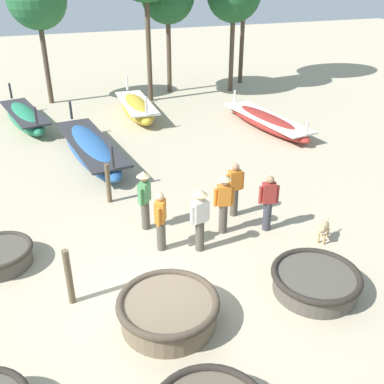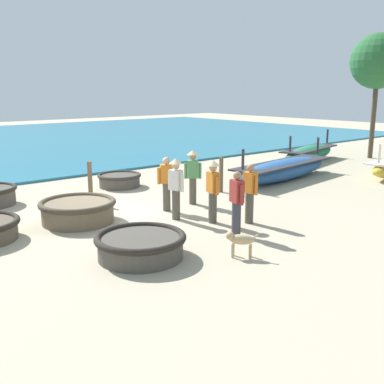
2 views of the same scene
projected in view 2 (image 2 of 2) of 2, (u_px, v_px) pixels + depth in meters
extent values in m
plane|color=tan|center=(105.00, 215.00, 12.65)|extent=(80.00, 80.00, 0.00)
cube|color=teal|center=(12.00, 142.00, 29.79)|extent=(28.00, 52.00, 0.10)
cylinder|color=#4C473F|center=(141.00, 247.00, 9.37)|extent=(1.78, 1.78, 0.44)
torus|color=#28231E|center=(140.00, 237.00, 9.33)|extent=(1.92, 1.92, 0.14)
cylinder|color=#4C473F|center=(120.00, 181.00, 16.24)|extent=(1.46, 1.46, 0.42)
torus|color=#332D26|center=(119.00, 175.00, 16.19)|extent=(1.57, 1.57, 0.12)
cylinder|color=brown|center=(78.00, 212.00, 11.90)|extent=(1.87, 1.87, 0.52)
torus|color=#42382B|center=(77.00, 203.00, 11.84)|extent=(2.02, 2.02, 0.15)
ellipsoid|color=#285693|center=(284.00, 170.00, 17.47)|extent=(1.94, 5.88, 0.79)
cube|color=#2D2D33|center=(284.00, 163.00, 17.41)|extent=(1.94, 5.43, 0.06)
cylinder|color=#2D2D33|center=(318.00, 146.00, 19.20)|extent=(0.10, 0.10, 0.71)
cylinder|color=#2D2D33|center=(243.00, 159.00, 15.43)|extent=(0.10, 0.10, 0.71)
ellipsoid|color=#237551|center=(309.00, 154.00, 21.92)|extent=(2.04, 4.85, 0.77)
cube|color=#2D2D33|center=(310.00, 149.00, 21.87)|extent=(2.01, 4.49, 0.06)
cylinder|color=#2D2D33|center=(327.00, 136.00, 23.44)|extent=(0.10, 0.10, 0.69)
cylinder|color=#2D2D33|center=(290.00, 144.00, 20.10)|extent=(0.10, 0.10, 0.69)
cylinder|color=silver|center=(379.00, 154.00, 16.72)|extent=(0.10, 0.10, 0.72)
cylinder|color=#383842|center=(236.00, 219.00, 10.79)|extent=(0.22, 0.22, 0.82)
cube|color=maroon|center=(237.00, 191.00, 10.64)|extent=(0.38, 0.30, 0.54)
sphere|color=#A37556|center=(237.00, 175.00, 10.55)|extent=(0.20, 0.20, 0.20)
cylinder|color=maroon|center=(242.00, 195.00, 10.46)|extent=(0.09, 0.09, 0.48)
cylinder|color=maroon|center=(232.00, 191.00, 10.84)|extent=(0.09, 0.09, 0.48)
cylinder|color=#4C473D|center=(249.00, 208.00, 11.78)|extent=(0.22, 0.22, 0.82)
cube|color=orange|center=(250.00, 182.00, 11.63)|extent=(0.35, 0.23, 0.54)
sphere|color=#A37556|center=(250.00, 168.00, 11.55)|extent=(0.20, 0.20, 0.20)
cylinder|color=orange|center=(244.00, 183.00, 11.81)|extent=(0.09, 0.09, 0.48)
cylinder|color=orange|center=(256.00, 186.00, 11.47)|extent=(0.09, 0.09, 0.48)
cylinder|color=#4C473D|center=(167.00, 197.00, 12.98)|extent=(0.22, 0.22, 0.82)
cube|color=orange|center=(166.00, 174.00, 12.83)|extent=(0.36, 0.40, 0.54)
sphere|color=tan|center=(166.00, 161.00, 12.74)|extent=(0.20, 0.20, 0.20)
cylinder|color=orange|center=(159.00, 176.00, 12.80)|extent=(0.09, 0.09, 0.48)
cylinder|color=orange|center=(174.00, 175.00, 12.88)|extent=(0.09, 0.09, 0.48)
cylinder|color=#4C473D|center=(176.00, 205.00, 12.11)|extent=(0.22, 0.22, 0.82)
cube|color=silver|center=(176.00, 180.00, 11.96)|extent=(0.37, 0.28, 0.54)
sphere|color=#DBB28E|center=(176.00, 166.00, 11.87)|extent=(0.20, 0.20, 0.20)
cylinder|color=silver|center=(170.00, 181.00, 12.11)|extent=(0.09, 0.09, 0.48)
cylinder|color=silver|center=(182.00, 183.00, 11.83)|extent=(0.09, 0.09, 0.48)
cone|color=#D1BC84|center=(176.00, 161.00, 11.84)|extent=(0.36, 0.36, 0.14)
cylinder|color=#4C473D|center=(193.00, 191.00, 13.74)|extent=(0.22, 0.22, 0.82)
cube|color=#4C8E56|center=(193.00, 169.00, 13.59)|extent=(0.39, 0.40, 0.54)
sphere|color=#A37556|center=(193.00, 157.00, 13.50)|extent=(0.20, 0.20, 0.20)
cylinder|color=#4C8E56|center=(186.00, 171.00, 13.60)|extent=(0.09, 0.09, 0.48)
cylinder|color=#4C8E56|center=(200.00, 171.00, 13.60)|extent=(0.09, 0.09, 0.48)
cone|color=#D1BC84|center=(193.00, 152.00, 13.47)|extent=(0.36, 0.36, 0.14)
cylinder|color=#4C473D|center=(213.00, 208.00, 11.81)|extent=(0.22, 0.22, 0.82)
cube|color=orange|center=(213.00, 182.00, 11.66)|extent=(0.38, 0.29, 0.54)
sphere|color=tan|center=(213.00, 168.00, 11.57)|extent=(0.20, 0.20, 0.20)
cylinder|color=orange|center=(217.00, 186.00, 11.48)|extent=(0.09, 0.09, 0.48)
cylinder|color=orange|center=(209.00, 183.00, 11.86)|extent=(0.09, 0.09, 0.48)
cone|color=#D1BC84|center=(213.00, 163.00, 11.55)|extent=(0.36, 0.36, 0.14)
ellipsoid|color=tan|center=(242.00, 239.00, 9.36)|extent=(0.53, 0.49, 0.22)
sphere|color=tan|center=(230.00, 236.00, 9.39)|extent=(0.18, 0.18, 0.18)
cylinder|color=tan|center=(254.00, 237.00, 9.30)|extent=(0.18, 0.16, 0.16)
cylinder|color=tan|center=(233.00, 251.00, 9.38)|extent=(0.06, 0.06, 0.28)
cylinder|color=tan|center=(233.00, 249.00, 9.51)|extent=(0.06, 0.06, 0.28)
cylinder|color=tan|center=(250.00, 252.00, 9.32)|extent=(0.06, 0.06, 0.28)
cylinder|color=tan|center=(250.00, 250.00, 9.45)|extent=(0.06, 0.06, 0.28)
cylinder|color=brown|center=(221.00, 175.00, 15.30)|extent=(0.14, 0.14, 1.22)
cylinder|color=brown|center=(90.00, 182.00, 13.89)|extent=(0.14, 0.14, 1.30)
cylinder|color=#4C3D2D|center=(373.00, 120.00, 22.69)|extent=(0.24, 0.24, 3.86)
sphere|color=#286033|center=(378.00, 61.00, 22.05)|extent=(2.70, 2.70, 2.70)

